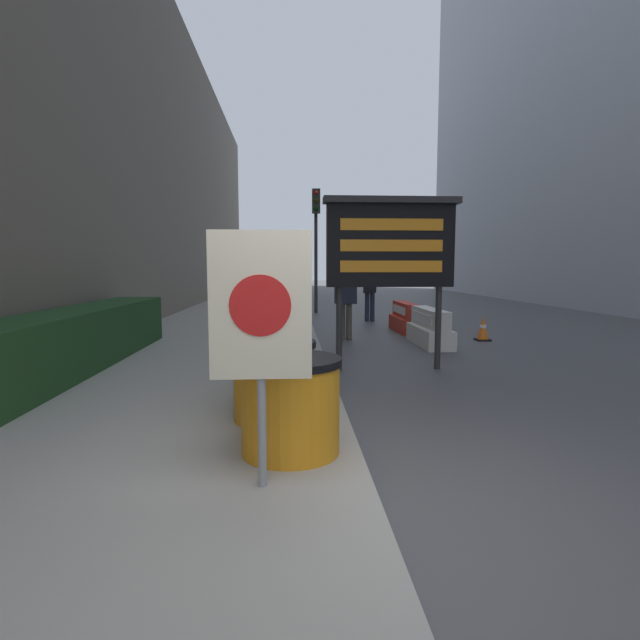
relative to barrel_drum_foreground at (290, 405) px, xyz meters
The scene contains 17 objects.
ground_plane 1.12m from the barrel_drum_foreground, 53.49° to the right, with size 120.00×120.00×0.00m, color #474749.
sidewalk_left 1.85m from the barrel_drum_foreground, 153.90° to the right, with size 4.38×56.00×0.15m.
building_left_facade 10.94m from the barrel_drum_foreground, 113.94° to the left, with size 0.40×50.40×10.57m.
hedge_strip 4.94m from the barrel_drum_foreground, 130.38° to the left, with size 0.90×6.11×0.88m.
barrel_drum_foreground is the anchor object (origin of this frame).
barrel_drum_middle 0.93m from the barrel_drum_foreground, 99.94° to the left, with size 0.83×0.83×0.79m.
barrel_drum_back 1.84m from the barrel_drum_foreground, 95.07° to the left, with size 0.83×0.83×0.79m.
warning_sign 1.03m from the barrel_drum_foreground, 106.95° to the right, with size 0.69×0.08×1.76m.
message_board 4.51m from the barrel_drum_foreground, 67.98° to the left, with size 2.14×0.36×2.75m.
jersey_barrier_white 7.12m from the barrel_drum_foreground, 65.22° to the left, with size 0.57×1.90×0.78m.
jersey_barrier_red_striped 9.25m from the barrel_drum_foreground, 71.18° to the left, with size 0.52×1.71×0.75m.
traffic_cone_near 8.26m from the barrel_drum_foreground, 58.06° to the left, with size 0.31×0.31×0.55m.
traffic_cone_mid 8.34m from the barrel_drum_foreground, 67.65° to the left, with size 0.34×0.34×0.60m.
traffic_cone_far 8.51m from the barrel_drum_foreground, 66.39° to the left, with size 0.35×0.35×0.63m.
traffic_light_near_curb 14.33m from the barrel_drum_foreground, 86.17° to the left, with size 0.28×0.44×4.41m.
pedestrian_worker 11.52m from the barrel_drum_foreground, 77.70° to the left, with size 0.46×0.55×1.81m.
pedestrian_passerby 7.41m from the barrel_drum_foreground, 80.18° to the left, with size 0.50×0.36×1.72m.
Camera 1 is at (-0.58, -3.18, 1.66)m, focal length 28.00 mm.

